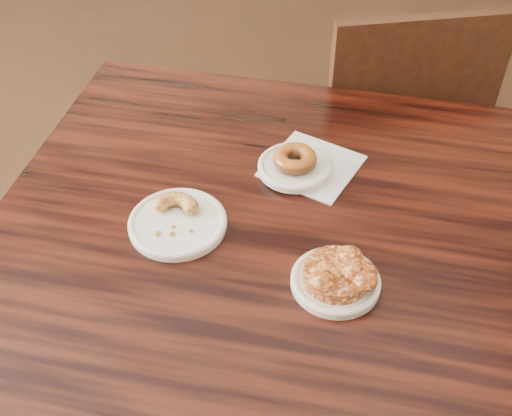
{
  "coord_description": "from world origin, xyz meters",
  "views": [
    {
      "loc": [
        0.26,
        -0.87,
        1.55
      ],
      "look_at": [
        0.27,
        -0.08,
        0.8
      ],
      "focal_mm": 45.0,
      "sensor_mm": 36.0,
      "label": 1
    }
  ],
  "objects_px": {
    "chair_far": "(378,133)",
    "cruller_fragment": "(177,216)",
    "cafe_table": "(266,362)",
    "glazed_donut": "(295,159)",
    "apple_fritter": "(337,272)"
  },
  "relations": [
    {
      "from": "cafe_table",
      "to": "glazed_donut",
      "type": "bearing_deg",
      "value": 86.09
    },
    {
      "from": "chair_far",
      "to": "cruller_fragment",
      "type": "distance_m",
      "value": 0.89
    },
    {
      "from": "cruller_fragment",
      "to": "glazed_donut",
      "type": "bearing_deg",
      "value": 34.95
    },
    {
      "from": "chair_far",
      "to": "apple_fritter",
      "type": "relative_size",
      "value": 6.15
    },
    {
      "from": "cafe_table",
      "to": "glazed_donut",
      "type": "height_order",
      "value": "glazed_donut"
    },
    {
      "from": "cafe_table",
      "to": "cruller_fragment",
      "type": "bearing_deg",
      "value": 179.97
    },
    {
      "from": "chair_far",
      "to": "apple_fritter",
      "type": "xyz_separation_m",
      "value": [
        -0.22,
        -0.81,
        0.33
      ]
    },
    {
      "from": "cafe_table",
      "to": "apple_fritter",
      "type": "bearing_deg",
      "value": -30.29
    },
    {
      "from": "apple_fritter",
      "to": "cruller_fragment",
      "type": "xyz_separation_m",
      "value": [
        -0.26,
        0.13,
        -0.0
      ]
    },
    {
      "from": "glazed_donut",
      "to": "apple_fritter",
      "type": "xyz_separation_m",
      "value": [
        0.05,
        -0.28,
        -0.0
      ]
    },
    {
      "from": "cafe_table",
      "to": "apple_fritter",
      "type": "height_order",
      "value": "apple_fritter"
    },
    {
      "from": "cafe_table",
      "to": "cruller_fragment",
      "type": "xyz_separation_m",
      "value": [
        -0.16,
        0.04,
        0.4
      ]
    },
    {
      "from": "chair_far",
      "to": "glazed_donut",
      "type": "height_order",
      "value": "chair_far"
    },
    {
      "from": "cafe_table",
      "to": "glazed_donut",
      "type": "relative_size",
      "value": 11.97
    },
    {
      "from": "chair_far",
      "to": "cruller_fragment",
      "type": "bearing_deg",
      "value": 45.66
    }
  ]
}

